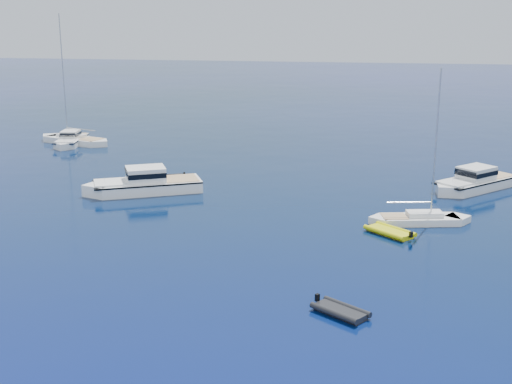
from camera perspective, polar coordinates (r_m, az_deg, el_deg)
ground at (r=37.97m, az=-6.73°, el=-11.62°), size 400.00×400.00×0.00m
motor_cruiser_centre at (r=66.15m, az=-9.39°, el=-0.03°), size 12.48×8.59×3.17m
motor_cruiser_distant at (r=69.68m, az=17.78°, el=0.21°), size 10.07×10.21×2.88m
motor_cruiser_horizon at (r=91.83m, az=-15.27°, el=3.85°), size 4.07×9.30×2.36m
sailboat_centre at (r=57.55m, az=13.57°, el=-2.55°), size 9.22×4.19×13.13m
sailboat_far_l at (r=92.78m, az=-14.97°, el=3.98°), size 12.06×6.66×17.21m
tender_yellow at (r=54.21m, az=11.15°, el=-3.50°), size 4.55×4.37×0.95m
tender_grey_near at (r=40.03m, az=7.09°, el=-10.17°), size 3.95×3.56×0.95m
tender_grey_far at (r=70.59m, az=-7.56°, el=0.99°), size 4.29×3.38×0.95m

